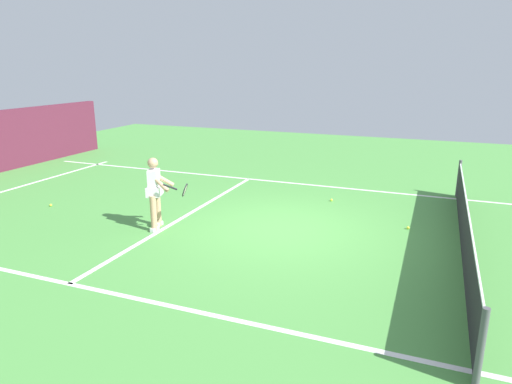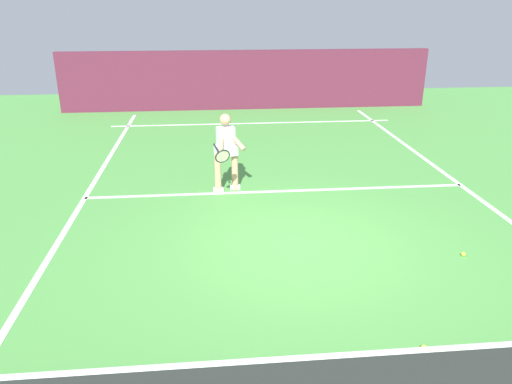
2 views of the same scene
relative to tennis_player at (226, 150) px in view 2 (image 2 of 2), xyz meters
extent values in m
plane|color=#4C9342|center=(-1.03, 2.48, -0.85)|extent=(27.72, 27.72, 0.00)
cube|color=#561E33|center=(-1.03, -7.88, 0.14)|extent=(12.55, 0.24, 1.98)
cube|color=white|center=(-1.03, -5.68, -0.84)|extent=(8.55, 0.10, 0.01)
cube|color=white|center=(-1.03, 0.13, -0.84)|extent=(7.55, 0.10, 0.01)
cube|color=white|center=(2.74, 2.48, -0.84)|extent=(0.10, 19.32, 0.01)
cube|color=white|center=(-1.03, 6.05, 0.03)|extent=(8.07, 0.02, 0.04)
cylinder|color=tan|center=(-0.17, -0.09, -0.46)|extent=(0.13, 0.13, 0.78)
cylinder|color=tan|center=(0.17, 0.03, -0.46)|extent=(0.13, 0.13, 0.78)
cube|color=white|center=(-0.17, -0.09, -0.81)|extent=(0.20, 0.10, 0.08)
cube|color=white|center=(0.17, 0.03, -0.81)|extent=(0.20, 0.10, 0.08)
cube|color=white|center=(0.00, -0.03, 0.19)|extent=(0.37, 0.29, 0.52)
cube|color=white|center=(0.00, -0.03, -0.01)|extent=(0.47, 0.39, 0.20)
sphere|color=tan|center=(0.00, -0.03, 0.59)|extent=(0.22, 0.22, 0.22)
cylinder|color=tan|center=(-0.19, 0.06, 0.21)|extent=(0.40, 0.41, 0.37)
cylinder|color=tan|center=(0.09, 0.16, 0.21)|extent=(0.14, 0.48, 0.37)
cylinder|color=black|center=(0.19, 0.48, 0.17)|extent=(0.13, 0.29, 0.14)
torus|color=black|center=(0.09, 0.76, 0.11)|extent=(0.31, 0.21, 0.28)
cylinder|color=beige|center=(0.09, 0.76, 0.11)|extent=(0.26, 0.16, 0.23)
sphere|color=#D1E533|center=(-1.94, 5.02, -0.81)|extent=(0.07, 0.07, 0.07)
sphere|color=#D1E533|center=(-3.40, 3.03, -0.81)|extent=(0.07, 0.07, 0.07)
sphere|color=#D1E533|center=(-0.37, -3.38, -0.81)|extent=(0.07, 0.07, 0.07)
camera|label=1|loc=(7.85, 5.39, 2.56)|focal=32.12mm
camera|label=2|loc=(0.31, 9.22, 2.73)|focal=34.73mm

